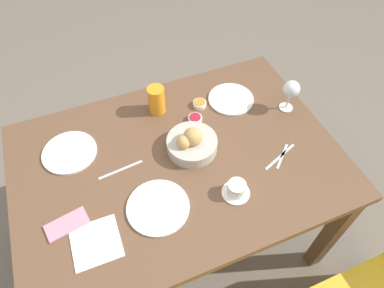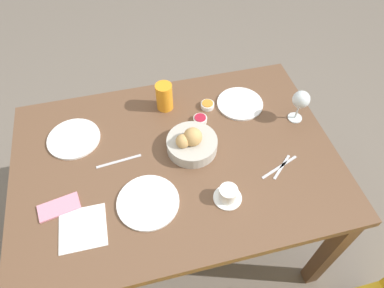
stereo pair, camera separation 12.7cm
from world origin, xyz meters
name	(u,v)px [view 1 (the left image)]	position (x,y,z in m)	size (l,w,h in m)	color
ground_plane	(182,234)	(0.00, 0.00, 0.00)	(10.00, 10.00, 0.00)	#6B6056
dining_table	(178,172)	(0.00, 0.00, 0.65)	(1.33, 0.92, 0.74)	brown
bread_basket	(192,143)	(-0.07, -0.03, 0.78)	(0.21, 0.21, 0.12)	#B2ADA3
plate_near_left	(231,99)	(-0.36, -0.23, 0.75)	(0.21, 0.21, 0.01)	white
plate_near_right	(70,152)	(0.40, -0.20, 0.75)	(0.22, 0.22, 0.01)	white
plate_far_center	(158,207)	(0.14, 0.18, 0.75)	(0.23, 0.23, 0.01)	white
juice_glass	(157,100)	(-0.01, -0.30, 0.81)	(0.08, 0.08, 0.13)	orange
wine_glass	(291,90)	(-0.57, -0.09, 0.85)	(0.08, 0.08, 0.16)	silver
coffee_cup	(236,189)	(-0.15, 0.23, 0.77)	(0.11, 0.11, 0.06)	white
jam_bowl_berry	(195,119)	(-0.15, -0.17, 0.75)	(0.06, 0.06, 0.03)	white
jam_bowl_honey	(200,104)	(-0.21, -0.25, 0.75)	(0.06, 0.06, 0.03)	white
fork_silver	(280,157)	(-0.40, 0.15, 0.74)	(0.18, 0.08, 0.00)	#B7B7BC
knife_silver	(121,170)	(0.23, -0.04, 0.74)	(0.19, 0.03, 0.00)	#B7B7BC
spoon_coffee	(282,156)	(-0.41, 0.15, 0.74)	(0.11, 0.10, 0.00)	#B7B7BC
napkin	(96,242)	(0.39, 0.22, 0.74)	(0.17, 0.17, 0.00)	white
cell_phone	(67,224)	(0.47, 0.12, 0.75)	(0.16, 0.10, 0.01)	pink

